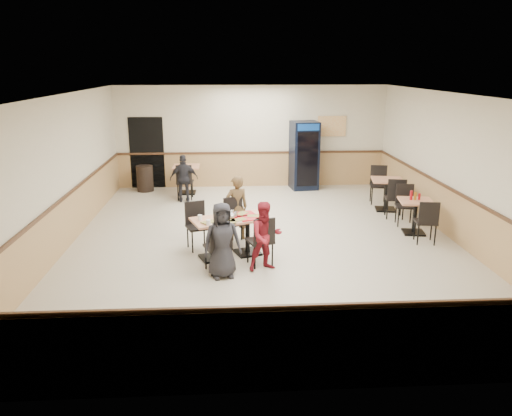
{
  "coord_description": "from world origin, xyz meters",
  "views": [
    {
      "loc": [
        -0.76,
        -9.81,
        3.54
      ],
      "look_at": [
        -0.2,
        -0.5,
        0.87
      ],
      "focal_mm": 35.0,
      "sensor_mm": 36.0,
      "label": 1
    }
  ],
  "objects": [
    {
      "name": "ground",
      "position": [
        0.0,
        0.0,
        0.0
      ],
      "size": [
        10.0,
        10.0,
        0.0
      ],
      "primitive_type": "plane",
      "color": "beige",
      "rests_on": "ground"
    },
    {
      "name": "side_table_far_chair_south",
      "position": [
        3.26,
        1.5,
        0.51
      ],
      "size": [
        0.55,
        0.55,
        1.02
      ],
      "primitive_type": null,
      "rotation": [
        0.0,
        0.0,
        2.96
      ],
      "color": "black",
      "rests_on": "ground"
    },
    {
      "name": "diner_woman_left",
      "position": [
        -0.85,
        -1.76,
        0.66
      ],
      "size": [
        0.72,
        0.55,
        1.33
      ],
      "primitive_type": "imported",
      "rotation": [
        0.0,
        0.0,
        0.2
      ],
      "color": "#222227",
      "rests_on": "ground"
    },
    {
      "name": "side_table_far_chair_north",
      "position": [
        3.26,
        2.79,
        0.51
      ],
      "size": [
        0.55,
        0.55,
        1.02
      ],
      "primitive_type": null,
      "rotation": [
        0.0,
        0.0,
        -0.18
      ],
      "color": "black",
      "rests_on": "ground"
    },
    {
      "name": "condiment_caddy",
      "position": [
        3.28,
        0.37,
        0.84
      ],
      "size": [
        0.23,
        0.06,
        0.2
      ],
      "color": "#A60B15",
      "rests_on": "side_table_near"
    },
    {
      "name": "back_table_chair_lone",
      "position": [
        -1.9,
        3.56,
        0.51
      ],
      "size": [
        0.47,
        0.47,
        1.01
      ],
      "primitive_type": null,
      "rotation": [
        0.0,
        0.0,
        3.13
      ],
      "color": "black",
      "rests_on": "ground"
    },
    {
      "name": "tabletop_clutter",
      "position": [
        -0.63,
        -0.83,
        0.79
      ],
      "size": [
        1.26,
        0.9,
        0.12
      ],
      "rotation": [
        0.0,
        0.0,
        0.34
      ],
      "color": "red",
      "rests_on": "main_table"
    },
    {
      "name": "room_shell",
      "position": [
        1.78,
        2.55,
        0.58
      ],
      "size": [
        10.0,
        10.0,
        10.0
      ],
      "color": "silver",
      "rests_on": "ground"
    },
    {
      "name": "pepsi_cooler",
      "position": [
        1.53,
        4.59,
        0.99
      ],
      "size": [
        0.84,
        0.84,
        1.99
      ],
      "rotation": [
        0.0,
        0.0,
        0.12
      ],
      "color": "black",
      "rests_on": "ground"
    },
    {
      "name": "side_table_near_chair_north",
      "position": [
        3.31,
        0.92,
        0.47
      ],
      "size": [
        0.5,
        0.5,
        0.95
      ],
      "primitive_type": null,
      "rotation": [
        0.0,
        0.0,
        -0.16
      ],
      "color": "black",
      "rests_on": "ground"
    },
    {
      "name": "back_table",
      "position": [
        -1.9,
        4.2,
        0.53
      ],
      "size": [
        0.75,
        0.75,
        0.8
      ],
      "rotation": [
        0.0,
        0.0,
        -0.01
      ],
      "color": "black",
      "rests_on": "ground"
    },
    {
      "name": "side_table_far",
      "position": [
        3.26,
        2.14,
        0.53
      ],
      "size": [
        0.87,
        0.87,
        0.8
      ],
      "rotation": [
        0.0,
        0.0,
        -0.18
      ],
      "color": "black",
      "rests_on": "ground"
    },
    {
      "name": "side_table_near_chair_south",
      "position": [
        3.31,
        -0.28,
        0.47
      ],
      "size": [
        0.5,
        0.5,
        0.95
      ],
      "primitive_type": null,
      "rotation": [
        0.0,
        0.0,
        2.99
      ],
      "color": "black",
      "rests_on": "ground"
    },
    {
      "name": "main_table",
      "position": [
        -0.71,
        -0.79,
        0.51
      ],
      "size": [
        1.58,
        1.14,
        0.76
      ],
      "rotation": [
        0.0,
        0.0,
        0.34
      ],
      "color": "black",
      "rests_on": "ground"
    },
    {
      "name": "lone_diner",
      "position": [
        -1.9,
        3.29,
        0.64
      ],
      "size": [
        0.77,
        0.38,
        1.27
      ],
      "primitive_type": "imported",
      "rotation": [
        0.0,
        0.0,
        3.24
      ],
      "color": "#222227",
      "rests_on": "ground"
    },
    {
      "name": "diner_man_opposite",
      "position": [
        -0.56,
        0.17,
        0.69
      ],
      "size": [
        0.58,
        0.47,
        1.37
      ],
      "primitive_type": "imported",
      "rotation": [
        0.0,
        0.0,
        3.45
      ],
      "color": "brown",
      "rests_on": "ground"
    },
    {
      "name": "side_table_near",
      "position": [
        3.31,
        0.32,
        0.5
      ],
      "size": [
        0.8,
        0.8,
        0.75
      ],
      "rotation": [
        0.0,
        0.0,
        -0.16
      ],
      "color": "black",
      "rests_on": "ground"
    },
    {
      "name": "trash_bin",
      "position": [
        -3.14,
        4.55,
        0.38
      ],
      "size": [
        0.48,
        0.48,
        0.75
      ],
      "primitive_type": "cylinder",
      "color": "black",
      "rests_on": "ground"
    },
    {
      "name": "diner_woman_right",
      "position": [
        -0.09,
        -1.49,
        0.63
      ],
      "size": [
        0.73,
        0.65,
        1.26
      ],
      "primitive_type": "imported",
      "rotation": [
        0.0,
        0.0,
        0.33
      ],
      "color": "maroon",
      "rests_on": "ground"
    },
    {
      "name": "main_chairs",
      "position": [
        -0.75,
        -0.81,
        0.48
      ],
      "size": [
        1.74,
        1.99,
        0.97
      ],
      "rotation": [
        0.0,
        0.0,
        0.34
      ],
      "color": "black",
      "rests_on": "ground"
    }
  ]
}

